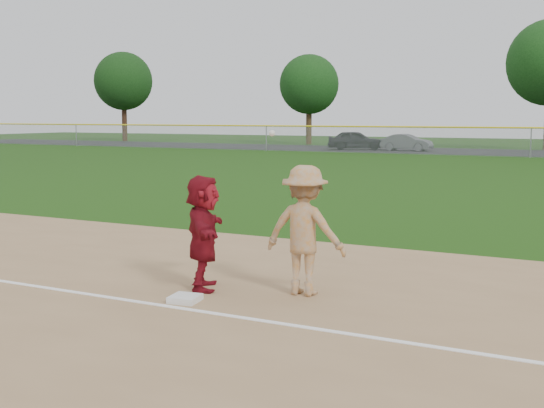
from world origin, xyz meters
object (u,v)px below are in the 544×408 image
at_px(car_left, 356,140).
at_px(first_base, 185,299).
at_px(car_mid, 407,142).
at_px(base_runner, 203,232).

bearing_deg(car_left, first_base, 175.12).
bearing_deg(car_mid, base_runner, -166.24).
height_order(first_base, base_runner, base_runner).
relative_size(first_base, car_mid, 0.10).
bearing_deg(first_base, car_mid, 101.71).
xyz_separation_m(first_base, base_runner, (-0.16, 0.79, 0.87)).
distance_m(first_base, car_mid, 46.47).
distance_m(first_base, base_runner, 1.19).
distance_m(base_runner, car_mid, 45.66).
xyz_separation_m(car_left, car_mid, (4.20, 0.33, -0.13)).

